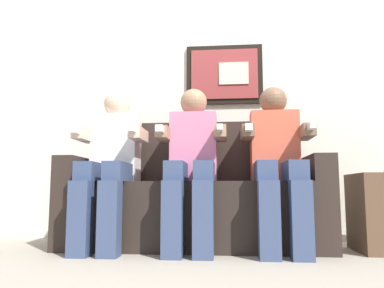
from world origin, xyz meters
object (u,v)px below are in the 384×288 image
Objects in this scene: person_on_left at (111,159)px; couch at (194,202)px; person_in_middle at (192,158)px; person_on_right at (277,157)px.

couch is at bearing 16.65° from person_on_left.
person_on_left is 0.56m from person_in_middle.
person_on_right is at bearing 0.00° from person_in_middle.
person_on_right is at bearing 0.00° from person_on_left.
person_on_left is at bearing -163.35° from couch.
person_in_middle is at bearing 180.00° from person_on_right.
couch is at bearing 163.35° from person_on_right.
person_on_left is 1.12m from person_on_right.
person_on_right is (0.56, -0.17, 0.29)m from couch.
person_in_middle is (-0.00, -0.17, 0.29)m from couch.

